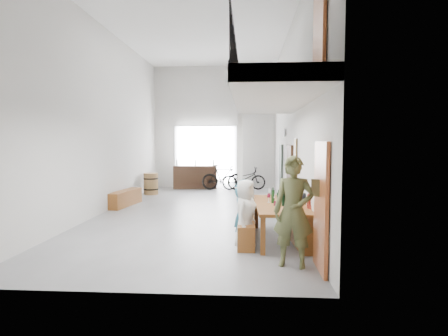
# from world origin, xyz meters

# --- Properties ---
(floor) EXTENTS (12.00, 12.00, 0.00)m
(floor) POSITION_xyz_m (0.00, 0.00, 0.00)
(floor) COLOR slate
(floor) RESTS_ON ground
(room_walls) EXTENTS (12.00, 12.00, 12.00)m
(room_walls) POSITION_xyz_m (0.00, 0.00, 3.55)
(room_walls) COLOR silver
(room_walls) RESTS_ON ground
(gateway_portal) EXTENTS (2.80, 0.08, 2.80)m
(gateway_portal) POSITION_xyz_m (-0.40, 5.94, 1.40)
(gateway_portal) COLOR white
(gateway_portal) RESTS_ON ground
(right_wall_decor) EXTENTS (0.07, 8.28, 5.07)m
(right_wall_decor) POSITION_xyz_m (2.70, -1.87, 1.74)
(right_wall_decor) COLOR brown
(right_wall_decor) RESTS_ON ground
(balcony) EXTENTS (1.52, 5.62, 4.00)m
(balcony) POSITION_xyz_m (1.98, -3.13, 2.96)
(balcony) COLOR silver
(balcony) RESTS_ON ground
(tasting_table) EXTENTS (1.12, 2.56, 0.79)m
(tasting_table) POSITION_xyz_m (2.20, -3.03, 0.71)
(tasting_table) COLOR brown
(tasting_table) RESTS_ON ground
(bench_inner) EXTENTS (0.34, 2.10, 0.48)m
(bench_inner) POSITION_xyz_m (1.50, -2.99, 0.24)
(bench_inner) COLOR brown
(bench_inner) RESTS_ON ground
(bench_wall) EXTENTS (0.46, 2.22, 0.51)m
(bench_wall) POSITION_xyz_m (2.57, -3.06, 0.25)
(bench_wall) COLOR brown
(bench_wall) RESTS_ON ground
(tableware) EXTENTS (0.62, 1.99, 0.35)m
(tableware) POSITION_xyz_m (2.17, -3.09, 0.93)
(tableware) COLOR black
(tableware) RESTS_ON tasting_table
(side_bench) EXTENTS (0.63, 1.84, 0.51)m
(side_bench) POSITION_xyz_m (-2.50, 0.95, 0.25)
(side_bench) COLOR brown
(side_bench) RESTS_ON ground
(oak_barrel) EXTENTS (0.58, 0.58, 0.85)m
(oak_barrel) POSITION_xyz_m (-2.34, 3.64, 0.43)
(oak_barrel) COLOR olive
(oak_barrel) RESTS_ON ground
(serving_counter) EXTENTS (1.97, 0.70, 1.02)m
(serving_counter) POSITION_xyz_m (-0.84, 5.65, 0.51)
(serving_counter) COLOR #351D13
(serving_counter) RESTS_ON ground
(counter_bottles) EXTENTS (1.68, 0.24, 0.28)m
(counter_bottles) POSITION_xyz_m (-0.84, 5.66, 1.16)
(counter_bottles) COLOR black
(counter_bottles) RESTS_ON serving_counter
(guest_left_a) EXTENTS (0.62, 0.77, 1.36)m
(guest_left_a) POSITION_xyz_m (1.47, -3.68, 0.68)
(guest_left_a) COLOR white
(guest_left_a) RESTS_ON ground
(guest_left_b) EXTENTS (0.35, 0.46, 1.14)m
(guest_left_b) POSITION_xyz_m (1.38, -3.14, 0.57)
(guest_left_b) COLOR #26657E
(guest_left_b) RESTS_ON ground
(guest_left_c) EXTENTS (0.63, 0.72, 1.25)m
(guest_left_c) POSITION_xyz_m (1.53, -2.58, 0.62)
(guest_left_c) COLOR white
(guest_left_c) RESTS_ON ground
(guest_left_d) EXTENTS (0.56, 0.83, 1.20)m
(guest_left_d) POSITION_xyz_m (1.43, -2.17, 0.60)
(guest_left_d) COLOR #26657E
(guest_left_d) RESTS_ON ground
(guest_right_a) EXTENTS (0.34, 0.67, 1.10)m
(guest_right_a) POSITION_xyz_m (2.77, -3.58, 0.55)
(guest_right_a) COLOR #A32C1B
(guest_right_a) RESTS_ON ground
(guest_right_b) EXTENTS (0.41, 0.97, 1.02)m
(guest_right_b) POSITION_xyz_m (2.74, -2.95, 0.51)
(guest_right_b) COLOR black
(guest_right_b) RESTS_ON ground
(guest_right_c) EXTENTS (0.36, 0.52, 1.02)m
(guest_right_c) POSITION_xyz_m (2.81, -2.36, 0.51)
(guest_right_c) COLOR white
(guest_right_c) RESTS_ON ground
(host_standing) EXTENTS (0.77, 0.60, 1.86)m
(host_standing) POSITION_xyz_m (2.28, -4.73, 0.93)
(host_standing) COLOR #4B502D
(host_standing) RESTS_ON ground
(potted_plant) EXTENTS (0.38, 0.33, 0.42)m
(potted_plant) POSITION_xyz_m (2.45, 0.29, 0.21)
(potted_plant) COLOR #1B5116
(potted_plant) RESTS_ON ground
(bicycle_near) EXTENTS (1.97, 0.91, 1.00)m
(bicycle_near) POSITION_xyz_m (1.35, 5.31, 0.50)
(bicycle_near) COLOR black
(bicycle_near) RESTS_ON ground
(bicycle_far) EXTENTS (1.84, 0.55, 1.10)m
(bicycle_far) POSITION_xyz_m (0.43, 5.18, 0.55)
(bicycle_far) COLOR black
(bicycle_far) RESTS_ON ground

